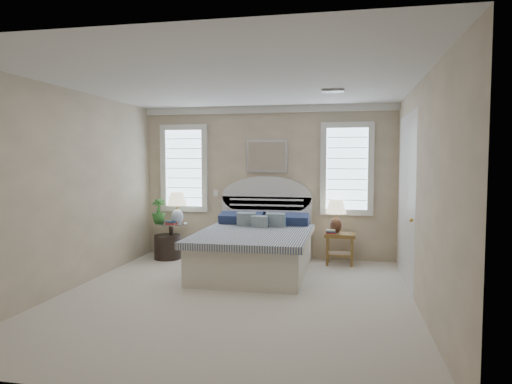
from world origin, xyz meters
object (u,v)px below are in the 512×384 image
(side_table_left, at_px, (171,237))
(lamp_left, at_px, (177,204))
(nightstand_right, at_px, (340,242))
(floor_pot, at_px, (168,247))
(bed, at_px, (256,247))
(lamp_right, at_px, (336,212))

(side_table_left, height_order, lamp_left, lamp_left)
(nightstand_right, xyz_separation_m, lamp_left, (-2.82, -0.13, 0.59))
(nightstand_right, height_order, floor_pot, nightstand_right)
(lamp_left, bearing_deg, nightstand_right, 2.58)
(bed, height_order, lamp_left, bed)
(lamp_left, bearing_deg, floor_pot, -175.15)
(bed, relative_size, lamp_left, 4.04)
(side_table_left, bearing_deg, bed, -19.74)
(nightstand_right, distance_m, lamp_left, 2.89)
(lamp_right, bearing_deg, lamp_left, -176.21)
(floor_pot, bearing_deg, lamp_left, 4.85)
(side_table_left, height_order, nightstand_right, side_table_left)
(bed, height_order, lamp_right, bed)
(bed, height_order, nightstand_right, bed)
(side_table_left, distance_m, floor_pot, 0.19)
(bed, relative_size, lamp_right, 4.04)
(floor_pot, bearing_deg, bed, -17.87)
(bed, bearing_deg, lamp_left, 159.64)
(floor_pot, bearing_deg, lamp_right, 3.85)
(side_table_left, distance_m, lamp_left, 0.60)
(side_table_left, relative_size, floor_pot, 1.34)
(nightstand_right, xyz_separation_m, lamp_right, (-0.07, 0.06, 0.49))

